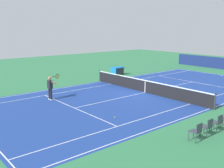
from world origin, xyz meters
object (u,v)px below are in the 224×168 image
Objects in this scene: tennis_player_near at (50,87)px; spectator_chair_4 at (197,131)px; spectator_chair_3 at (208,126)px; tennis_ball at (115,117)px; equipment_cart_tarped at (118,71)px; tennis_net at (145,86)px; spectator_chair_2 at (217,122)px.

tennis_player_near is 10.60m from spectator_chair_4.
tennis_player_near is at bearing -76.29° from spectator_chair_3.
spectator_chair_3 and spectator_chair_4 have the same top height.
tennis_ball is 13.60m from equipment_cart_tarped.
tennis_net is 8.36m from spectator_chair_2.
tennis_net is at bearing 157.58° from tennis_player_near.
tennis_ball is 5.01m from spectator_chair_3.
tennis_player_near reaches higher than spectator_chair_4.
tennis_net is 13.30× the size of spectator_chair_2.
equipment_cart_tarped is at bearing -116.54° from spectator_chair_3.
equipment_cart_tarped is at bearing -156.00° from tennis_player_near.
spectator_chair_4 is (4.94, 7.73, 0.03)m from tennis_net.
tennis_ball is 5.35m from spectator_chair_2.
spectator_chair_3 is (4.07, 7.73, 0.03)m from tennis_net.
equipment_cart_tarped is at bearing -113.79° from spectator_chair_2.
equipment_cart_tarped is (-3.38, -7.18, -0.05)m from tennis_net.
spectator_chair_3 is 16.67m from equipment_cart_tarped.
tennis_player_near is at bearing 24.00° from equipment_cart_tarped.
tennis_net is 177.27× the size of tennis_ball.
spectator_chair_4 is at bearing 99.12° from tennis_player_near.
tennis_player_near reaches higher than tennis_ball.
spectator_chair_2 is (-3.42, 10.46, -0.41)m from tennis_player_near.
tennis_net is 9.17m from spectator_chair_4.
tennis_net is at bearing -122.57° from spectator_chair_4.
tennis_player_near is 1.36× the size of equipment_cart_tarped.
tennis_net is 9.36× the size of equipment_cart_tarped.
tennis_net is at bearing -117.74° from spectator_chair_3.
spectator_chair_3 is at bearing 108.31° from tennis_ball.
spectator_chair_4 is at bearing 57.43° from tennis_net.
spectator_chair_2 is (-2.44, 4.73, 0.49)m from tennis_ball.
tennis_net is 7.94m from equipment_cart_tarped.
spectator_chair_2 and spectator_chair_3 have the same top height.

